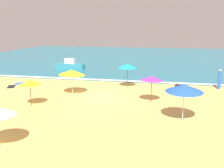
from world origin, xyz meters
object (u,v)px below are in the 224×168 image
object	(u,v)px
beachgoer_3	(178,88)
beach_umbrella_8	(128,66)
beach_umbrella_2	(72,72)
beach_umbrella_4	(152,78)
small_boat_0	(70,65)
beach_umbrella_7	(184,88)
beach_umbrella_1	(30,82)
beachgoer_4	(220,79)

from	to	relation	value
beachgoer_3	beach_umbrella_8	bearing A→B (deg)	171.22
beach_umbrella_2	beachgoer_3	size ratio (longest dim) A/B	3.00
beach_umbrella_4	small_boat_0	distance (m)	18.03
beach_umbrella_2	beach_umbrella_4	xyz separation A→B (m)	(6.80, -1.07, -0.03)
beach_umbrella_7	small_boat_0	xyz separation A→B (m)	(-13.94, 17.21, -1.53)
beach_umbrella_1	beach_umbrella_7	distance (m)	10.81
small_boat_0	beachgoer_4	bearing A→B (deg)	-24.32
small_boat_0	beach_umbrella_8	bearing A→B (deg)	-45.03
beach_umbrella_1	beachgoer_4	size ratio (longest dim) A/B	1.03
beach_umbrella_1	beach_umbrella_8	bearing A→B (deg)	48.90
beach_umbrella_8	beachgoer_4	xyz separation A→B (m)	(8.44, 1.29, -1.21)
beach_umbrella_1	beach_umbrella_2	xyz separation A→B (m)	(1.81, 3.79, 0.15)
beach_umbrella_2	small_boat_0	world-z (taller)	beach_umbrella_2
beach_umbrella_2	beach_umbrella_4	world-z (taller)	beach_umbrella_2
beach_umbrella_2	small_boat_0	xyz separation A→B (m)	(-4.98, 12.52, -1.35)
beach_umbrella_2	beachgoer_3	xyz separation A→B (m)	(8.95, 2.51, -1.55)
beach_umbrella_8	beachgoer_4	size ratio (longest dim) A/B	1.24
beach_umbrella_7	small_boat_0	distance (m)	22.20
beach_umbrella_1	beach_umbrella_7	bearing A→B (deg)	-4.79
beachgoer_4	beach_umbrella_8	bearing A→B (deg)	-171.33
beach_umbrella_1	small_boat_0	world-z (taller)	beach_umbrella_1
beach_umbrella_1	beachgoer_4	world-z (taller)	beach_umbrella_1
beachgoer_4	beachgoer_3	bearing A→B (deg)	-152.13
beach_umbrella_4	beach_umbrella_8	world-z (taller)	beach_umbrella_8
beach_umbrella_8	beachgoer_3	size ratio (longest dim) A/B	2.78
beachgoer_3	small_boat_0	bearing A→B (deg)	144.29
beach_umbrella_7	beach_umbrella_8	world-z (taller)	beach_umbrella_7
beach_umbrella_4	beach_umbrella_7	distance (m)	4.22
beach_umbrella_7	small_boat_0	size ratio (longest dim) A/B	0.57
beach_umbrella_1	beach_umbrella_4	xyz separation A→B (m)	(8.61, 2.72, 0.12)
beach_umbrella_4	beach_umbrella_8	bearing A→B (deg)	120.16
beachgoer_3	small_boat_0	world-z (taller)	small_boat_0
beach_umbrella_8	beach_umbrella_4	bearing A→B (deg)	-59.84
beach_umbrella_8	small_boat_0	xyz separation A→B (m)	(-9.29, 9.30, -1.57)
beach_umbrella_2	beach_umbrella_4	bearing A→B (deg)	-8.91
beach_umbrella_4	beach_umbrella_1	bearing A→B (deg)	-162.46
beachgoer_3	beachgoer_4	bearing A→B (deg)	27.87
beach_umbrella_2	beach_umbrella_7	bearing A→B (deg)	-27.62
beach_umbrella_2	beachgoer_3	world-z (taller)	beach_umbrella_2
beach_umbrella_1	beach_umbrella_2	world-z (taller)	beach_umbrella_2
small_boat_0	beach_umbrella_4	bearing A→B (deg)	-49.07
beach_umbrella_8	beach_umbrella_1	bearing A→B (deg)	-131.10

